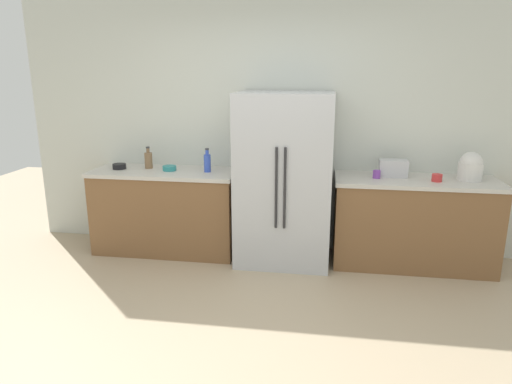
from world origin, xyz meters
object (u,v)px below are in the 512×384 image
(bottle_a, at_px, (207,162))
(bowl_a, at_px, (169,168))
(refrigerator, at_px, (284,179))
(bottle_b, at_px, (148,160))
(bowl_b, at_px, (119,166))
(rice_cooker, at_px, (471,167))
(cup_a, at_px, (437,178))
(toaster, at_px, (393,168))
(cup_b, at_px, (377,174))

(bottle_a, relative_size, bowl_a, 1.72)
(refrigerator, distance_m, bottle_b, 1.49)
(bottle_b, bearing_deg, bowl_b, -165.55)
(rice_cooker, xyz_separation_m, cup_a, (-0.32, -0.11, -0.09))
(cup_a, bearing_deg, toaster, 157.92)
(cup_b, bearing_deg, cup_a, -5.13)
(rice_cooker, relative_size, bowl_a, 1.91)
(bottle_a, distance_m, cup_b, 1.71)
(cup_a, distance_m, bowl_a, 2.68)
(bottle_a, distance_m, bowl_a, 0.42)
(toaster, relative_size, cup_a, 2.85)
(bowl_a, bearing_deg, bowl_b, -179.85)
(refrigerator, distance_m, bottle_a, 0.82)
(refrigerator, xyz_separation_m, bottle_b, (-1.48, 0.14, 0.13))
(toaster, bearing_deg, rice_cooker, -3.95)
(toaster, relative_size, cup_b, 3.45)
(cup_a, xyz_separation_m, bowl_a, (-2.68, 0.08, -0.01))
(rice_cooker, bearing_deg, bottle_a, -179.26)
(toaster, distance_m, bowl_a, 2.29)
(cup_b, height_order, bowl_b, cup_b)
(toaster, bearing_deg, refrigerator, -172.16)
(refrigerator, distance_m, bowl_a, 1.23)
(toaster, relative_size, bottle_b, 1.16)
(refrigerator, relative_size, toaster, 6.29)
(bottle_a, bearing_deg, refrigerator, -4.58)
(bowl_b, bearing_deg, cup_b, -0.53)
(refrigerator, xyz_separation_m, toaster, (1.07, 0.15, 0.12))
(bottle_b, xyz_separation_m, bowl_a, (0.26, -0.08, -0.07))
(bottle_a, bearing_deg, cup_a, -1.90)
(toaster, height_order, cup_a, toaster)
(cup_b, relative_size, bowl_b, 0.56)
(bowl_a, bearing_deg, bottle_a, -0.18)
(rice_cooker, distance_m, bowl_b, 3.56)
(bottle_b, bearing_deg, rice_cooker, -0.78)
(bowl_b, bearing_deg, cup_a, -1.32)
(rice_cooker, distance_m, cup_a, 0.35)
(bowl_a, height_order, bowl_b, bowl_b)
(toaster, relative_size, bowl_b, 1.91)
(bowl_a, distance_m, bowl_b, 0.56)
(cup_b, xyz_separation_m, bowl_b, (-2.68, 0.03, -0.01))
(cup_a, distance_m, bowl_b, 3.24)
(refrigerator, height_order, toaster, refrigerator)
(toaster, xyz_separation_m, bowl_b, (-2.85, -0.08, -0.06))
(bottle_a, height_order, cup_a, bottle_a)
(rice_cooker, bearing_deg, cup_b, -176.18)
(refrigerator, distance_m, cup_a, 1.46)
(toaster, bearing_deg, cup_b, -147.22)
(bottle_b, height_order, bowl_a, bottle_b)
(bowl_a, bearing_deg, toaster, 2.03)
(cup_a, xyz_separation_m, bowl_b, (-3.24, 0.07, -0.01))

